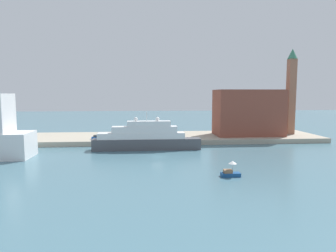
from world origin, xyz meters
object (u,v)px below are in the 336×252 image
object	(u,v)px
large_yacht	(146,138)
bell_tower	(291,89)
person_figure	(114,136)
parked_car	(98,137)
small_motorboat	(230,172)
mooring_bollard	(169,139)
harbor_building	(248,113)

from	to	relation	value
large_yacht	bell_tower	xyz separation A→B (m)	(49.98, 17.61, 13.77)
large_yacht	person_figure	world-z (taller)	large_yacht
large_yacht	parked_car	world-z (taller)	large_yacht
bell_tower	large_yacht	bearing A→B (deg)	-160.59
small_motorboat	parked_car	world-z (taller)	small_motorboat
bell_tower	mooring_bollard	distance (m)	46.67
harbor_building	bell_tower	size ratio (longest dim) A/B	0.75
parked_car	person_figure	distance (m)	4.86
large_yacht	small_motorboat	bearing A→B (deg)	-61.78
small_motorboat	person_figure	bearing A→B (deg)	121.39
harbor_building	large_yacht	bearing A→B (deg)	-155.22
bell_tower	person_figure	bearing A→B (deg)	-175.25
person_figure	mooring_bollard	bearing A→B (deg)	-18.41
large_yacht	harbor_building	size ratio (longest dim) A/B	1.35
parked_car	harbor_building	bearing A→B (deg)	5.64
small_motorboat	mooring_bollard	world-z (taller)	small_motorboat
small_motorboat	person_figure	world-z (taller)	person_figure
small_motorboat	mooring_bollard	size ratio (longest dim) A/B	4.32
large_yacht	bell_tower	world-z (taller)	bell_tower
small_motorboat	parked_car	size ratio (longest dim) A/B	0.91
harbor_building	person_figure	xyz separation A→B (m)	(-44.34, -3.30, -6.87)
small_motorboat	large_yacht	bearing A→B (deg)	118.22
small_motorboat	bell_tower	distance (m)	59.99
large_yacht	person_figure	xyz separation A→B (m)	(-9.83, 12.64, -0.94)
harbor_building	mooring_bollard	xyz separation A→B (m)	(-27.43, -8.93, -7.20)
parked_car	person_figure	world-z (taller)	person_figure
harbor_building	parked_car	xyz separation A→B (m)	(-48.94, -4.84, -7.07)
small_motorboat	mooring_bollard	xyz separation A→B (m)	(-8.35, 35.77, 0.96)
harbor_building	bell_tower	bearing A→B (deg)	6.17
bell_tower	mooring_bollard	bearing A→B (deg)	-166.12
parked_car	bell_tower	bearing A→B (deg)	5.77
parked_car	mooring_bollard	distance (m)	21.90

